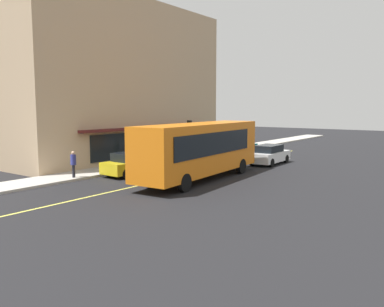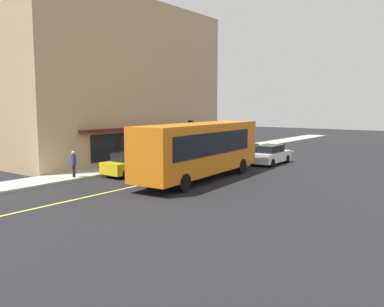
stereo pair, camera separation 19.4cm
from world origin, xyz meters
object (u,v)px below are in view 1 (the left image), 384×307
object	(u,v)px
bus	(201,148)
car_teal	(238,147)
car_white	(269,155)
pedestrian_at_corner	(209,142)
car_yellow	(133,164)
traffic_light	(190,130)
pedestrian_by_curb	(133,150)
pedestrian_mid_block	(73,162)

from	to	relation	value
bus	car_teal	bearing A→B (deg)	19.86
car_white	pedestrian_at_corner	size ratio (longest dim) A/B	2.73
car_teal	pedestrian_at_corner	xyz separation A→B (m)	(-0.08, 3.21, 0.35)
bus	pedestrian_at_corner	bearing A→B (deg)	31.84
car_yellow	traffic_light	bearing A→B (deg)	11.29
car_white	pedestrian_by_curb	distance (m)	10.72
car_yellow	car_teal	size ratio (longest dim) A/B	1.01
pedestrian_by_curb	pedestrian_at_corner	distance (m)	10.81
car_yellow	car_white	world-z (taller)	same
traffic_light	pedestrian_by_curb	world-z (taller)	traffic_light
bus	pedestrian_by_curb	size ratio (longest dim) A/B	6.39
traffic_light	pedestrian_by_curb	bearing A→B (deg)	168.41
pedestrian_mid_block	car_white	bearing A→B (deg)	-26.35
bus	car_white	distance (m)	8.91
bus	car_white	world-z (taller)	bus
car_white	pedestrian_by_curb	bearing A→B (deg)	131.86
car_yellow	pedestrian_mid_block	size ratio (longest dim) A/B	2.67
pedestrian_by_curb	pedestrian_at_corner	xyz separation A→B (m)	(10.81, 0.20, -0.12)
traffic_light	pedestrian_mid_block	distance (m)	12.24
bus	pedestrian_mid_block	distance (m)	7.93
traffic_light	pedestrian_mid_block	world-z (taller)	traffic_light
car_teal	pedestrian_at_corner	bearing A→B (deg)	91.46
traffic_light	car_yellow	world-z (taller)	traffic_light
bus	traffic_light	xyz separation A→B (m)	(7.41, 6.37, 0.55)
car_white	pedestrian_by_curb	world-z (taller)	pedestrian_by_curb
car_yellow	car_teal	world-z (taller)	same
car_yellow	pedestrian_mid_block	world-z (taller)	pedestrian_mid_block
traffic_light	pedestrian_by_curb	distance (m)	6.01
car_white	pedestrian_mid_block	size ratio (longest dim) A/B	2.63
bus	pedestrian_at_corner	world-z (taller)	bus
pedestrian_by_curb	pedestrian_at_corner	world-z (taller)	pedestrian_by_curb
car_teal	pedestrian_by_curb	size ratio (longest dim) A/B	2.46
car_yellow	pedestrian_by_curb	size ratio (longest dim) A/B	2.48
traffic_light	car_teal	xyz separation A→B (m)	(5.15, -1.84, -1.79)
traffic_light	car_teal	size ratio (longest dim) A/B	0.74
traffic_light	car_white	xyz separation A→B (m)	(1.40, -6.80, -1.79)
pedestrian_by_curb	pedestrian_mid_block	distance (m)	6.54
pedestrian_at_corner	pedestrian_mid_block	world-z (taller)	pedestrian_mid_block
traffic_light	car_white	world-z (taller)	traffic_light
traffic_light	car_yellow	bearing A→B (deg)	-168.71
car_yellow	pedestrian_mid_block	distance (m)	3.93
car_yellow	car_white	bearing A→B (deg)	-26.90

